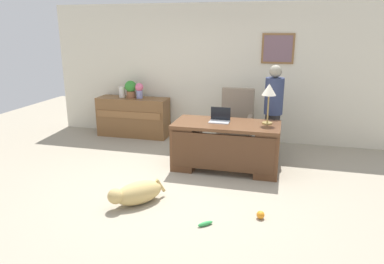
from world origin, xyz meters
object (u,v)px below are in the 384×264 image
(credenza, at_px, (133,117))
(dog_toy_ball, at_px, (261,215))
(desk_lamp, at_px, (269,92))
(dog_toy_plush, at_px, (205,224))
(desk, at_px, (226,145))
(dog_lying, at_px, (136,193))
(dog_toy_bone, at_px, (115,192))
(laptop, at_px, (220,118))
(armchair, at_px, (236,124))
(person_standing, at_px, (273,111))
(vase_with_flowers, at_px, (139,90))
(vase_empty, at_px, (122,92))
(potted_plant, at_px, (131,88))

(credenza, height_order, dog_toy_ball, credenza)
(desk_lamp, relative_size, dog_toy_plush, 3.21)
(desk, height_order, dog_lying, desk)
(credenza, height_order, dog_toy_bone, credenza)
(dog_lying, distance_m, dog_toy_ball, 1.60)
(desk, bearing_deg, laptop, 142.61)
(armchair, xyz_separation_m, dog_toy_plush, (0.05, -2.84, -0.48))
(desk, xyz_separation_m, dog_toy_bone, (-1.33, -1.31, -0.39))
(credenza, xyz_separation_m, desk_lamp, (2.84, -1.26, 0.86))
(person_standing, distance_m, desk_lamp, 0.80)
(laptop, distance_m, desk_lamp, 0.87)
(desk, relative_size, armchair, 1.47)
(armchair, distance_m, dog_toy_plush, 2.88)
(laptop, xyz_separation_m, vase_with_flowers, (-1.93, 1.31, 0.17))
(dog_toy_bone, bearing_deg, armchair, 59.97)
(dog_lying, distance_m, vase_empty, 3.37)
(potted_plant, bearing_deg, desk_lamp, -23.73)
(dog_lying, xyz_separation_m, vase_empty, (-1.52, 2.91, 0.78))
(person_standing, distance_m, potted_plant, 2.99)
(armchair, bearing_deg, dog_lying, -110.35)
(laptop, bearing_deg, vase_with_flowers, 145.83)
(vase_with_flowers, height_order, vase_empty, vase_with_flowers)
(potted_plant, xyz_separation_m, dog_toy_plush, (2.31, -3.21, -0.99))
(credenza, distance_m, person_standing, 2.99)
(desk, xyz_separation_m, dog_toy_plush, (0.07, -1.81, -0.39))
(credenza, distance_m, potted_plant, 0.61)
(armchair, xyz_separation_m, dog_lying, (-0.94, -2.54, -0.35))
(dog_lying, relative_size, dog_toy_plush, 3.48)
(desk, relative_size, dog_toy_bone, 11.39)
(armchair, height_order, potted_plant, potted_plant)
(credenza, bearing_deg, dog_toy_ball, -44.92)
(credenza, distance_m, dog_toy_plush, 3.96)
(armchair, height_order, dog_toy_bone, armchair)
(credenza, distance_m, desk_lamp, 3.22)
(potted_plant, bearing_deg, dog_toy_plush, -54.26)
(dog_toy_ball, bearing_deg, laptop, 116.94)
(desk_lamp, distance_m, dog_toy_plush, 2.38)
(desk, distance_m, armchair, 1.03)
(dog_toy_plush, bearing_deg, dog_toy_bone, 160.46)
(dog_lying, bearing_deg, laptop, 63.47)
(dog_toy_ball, bearing_deg, dog_lying, -179.14)
(vase_empty, bearing_deg, potted_plant, 0.00)
(credenza, relative_size, laptop, 4.68)
(dog_toy_plush, bearing_deg, armchair, 90.95)
(person_standing, relative_size, dog_toy_plush, 8.22)
(credenza, bearing_deg, dog_toy_plush, -54.61)
(vase_with_flowers, height_order, dog_toy_plush, vase_with_flowers)
(dog_lying, height_order, vase_with_flowers, vase_with_flowers)
(desk, xyz_separation_m, potted_plant, (-2.24, 1.40, 0.60))
(vase_with_flowers, distance_m, dog_toy_plush, 3.97)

